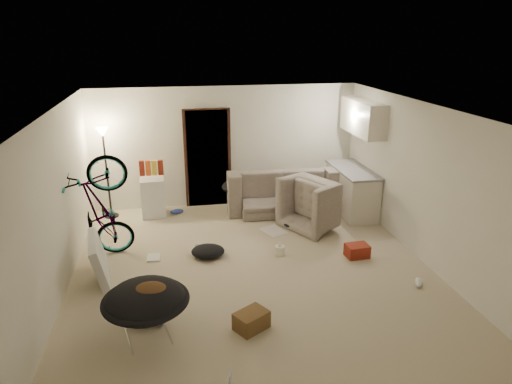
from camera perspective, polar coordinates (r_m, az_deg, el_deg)
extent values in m
cube|color=beige|center=(7.28, -0.45, -9.61)|extent=(5.50, 6.00, 0.02)
cube|color=white|center=(6.45, -0.51, 10.38)|extent=(5.50, 6.00, 0.02)
cube|color=white|center=(9.61, -3.75, 5.70)|extent=(5.50, 0.02, 2.50)
cube|color=white|center=(4.13, 7.35, -14.15)|extent=(5.50, 0.02, 2.50)
cube|color=white|center=(6.85, -23.82, -1.67)|extent=(0.02, 6.00, 2.50)
cube|color=white|center=(7.72, 20.11, 1.09)|extent=(0.02, 6.00, 2.50)
cube|color=black|center=(9.59, -6.06, 4.19)|extent=(0.85, 0.10, 2.04)
cube|color=#361C13|center=(9.56, -6.05, 4.14)|extent=(0.97, 0.04, 2.10)
cylinder|color=black|center=(9.66, -17.58, -2.83)|extent=(0.28, 0.28, 0.03)
cylinder|color=black|center=(9.39, -18.09, 1.89)|extent=(0.04, 0.04, 1.70)
cone|color=#FFE0A5|center=(9.18, -18.66, 7.08)|extent=(0.24, 0.24, 0.18)
cube|color=silver|center=(9.51, 11.84, 0.09)|extent=(0.60, 1.50, 0.88)
cube|color=gray|center=(9.38, 12.03, 2.74)|extent=(0.64, 1.54, 0.04)
cube|color=silver|center=(9.19, 13.25, 9.06)|extent=(0.38, 1.40, 0.65)
imported|color=#3C443D|center=(9.54, 3.12, -0.17)|extent=(2.30, 0.98, 0.66)
imported|color=#3C443D|center=(8.83, 8.10, -1.84)|extent=(1.35, 1.40, 0.70)
imported|color=black|center=(7.81, -18.52, -4.62)|extent=(1.84, 0.87, 1.04)
cube|color=white|center=(9.36, -12.74, -0.63)|extent=(0.47, 0.47, 0.78)
cube|color=maroon|center=(9.18, -14.08, 2.88)|extent=(0.10, 0.07, 0.30)
cube|color=#DD571B|center=(9.18, -13.33, 2.93)|extent=(0.10, 0.07, 0.30)
cube|color=yellow|center=(9.17, -12.58, 2.98)|extent=(0.10, 0.08, 0.30)
cube|color=maroon|center=(9.17, -11.83, 3.03)|extent=(0.11, 0.08, 0.30)
cylinder|color=silver|center=(5.83, -13.39, -15.44)|extent=(0.68, 0.68, 0.48)
ellipsoid|color=black|center=(5.67, -13.62, -13.01)|extent=(0.96, 0.96, 0.40)
torus|color=black|center=(5.67, -13.62, -13.01)|extent=(1.03, 1.03, 0.07)
ellipsoid|color=#52341C|center=(5.59, -13.20, -12.19)|extent=(0.49, 0.41, 0.22)
ellipsoid|color=black|center=(9.29, -2.56, 0.68)|extent=(0.57, 0.47, 0.28)
cube|color=silver|center=(7.25, -19.04, -7.90)|extent=(0.39, 1.01, 0.66)
cube|color=brown|center=(5.91, -0.58, -15.75)|extent=(0.50, 0.46, 0.23)
cube|color=maroon|center=(7.77, 12.52, -7.18)|extent=(0.38, 0.29, 0.21)
cylinder|color=white|center=(7.67, 3.00, -7.31)|extent=(0.16, 0.16, 0.16)
cone|color=white|center=(7.62, 3.02, -6.56)|extent=(0.09, 0.09, 0.07)
cube|color=silver|center=(8.56, 2.17, -4.87)|extent=(0.53, 0.59, 0.01)
cube|color=#2E47A8|center=(6.96, -10.92, -11.24)|extent=(0.28, 0.32, 0.03)
cube|color=silver|center=(7.76, -12.66, -8.00)|extent=(0.22, 0.28, 0.03)
ellipsoid|color=#2E47A8|center=(9.47, -9.88, -2.40)|extent=(0.29, 0.17, 0.10)
ellipsoid|color=slate|center=(7.88, -6.98, -6.90)|extent=(0.24, 0.26, 0.09)
ellipsoid|color=#2E47A8|center=(6.18, -11.73, -15.16)|extent=(0.13, 0.30, 0.11)
ellipsoid|color=white|center=(7.22, 19.62, -10.60)|extent=(0.21, 0.28, 0.10)
ellipsoid|color=black|center=(7.65, -6.03, -7.37)|extent=(0.62, 0.55, 0.18)
ellipsoid|color=black|center=(8.76, 4.92, -3.85)|extent=(0.62, 0.59, 0.15)
ellipsoid|color=silver|center=(6.28, -14.07, -14.58)|extent=(0.56, 0.53, 0.14)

